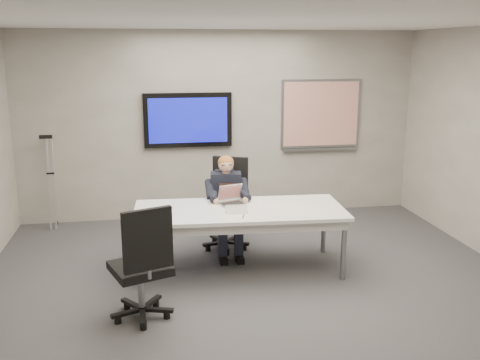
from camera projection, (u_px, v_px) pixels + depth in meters
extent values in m
cube|color=#3C3C3E|center=(261.00, 300.00, 5.51)|extent=(6.00, 6.00, 0.02)
cube|color=white|center=(264.00, 17.00, 4.84)|extent=(6.00, 6.00, 0.02)
cube|color=gray|center=(221.00, 126.00, 8.05)|extent=(6.00, 0.02, 2.80)
cube|color=gray|center=(409.00, 315.00, 2.30)|extent=(6.00, 0.02, 2.80)
cube|color=white|center=(239.00, 210.00, 6.13)|extent=(2.45, 1.14, 0.04)
cube|color=silver|center=(239.00, 217.00, 6.15)|extent=(2.35, 1.03, 0.10)
cylinder|color=gray|center=(139.00, 258.00, 5.69)|extent=(0.06, 0.06, 0.70)
cylinder|color=gray|center=(344.00, 250.00, 5.93)|extent=(0.06, 0.06, 0.70)
cylinder|color=gray|center=(144.00, 232.00, 6.50)|extent=(0.06, 0.06, 0.70)
cylinder|color=gray|center=(324.00, 226.00, 6.74)|extent=(0.06, 0.06, 0.70)
cube|color=black|center=(188.00, 120.00, 7.89)|extent=(1.30, 0.08, 0.80)
cube|color=#0D1193|center=(188.00, 120.00, 7.85)|extent=(1.16, 0.01, 0.66)
cube|color=gray|center=(321.00, 114.00, 8.24)|extent=(1.25, 0.04, 1.05)
cube|color=white|center=(321.00, 114.00, 8.22)|extent=(1.18, 0.01, 0.98)
cube|color=gray|center=(320.00, 149.00, 8.34)|extent=(1.18, 0.05, 0.04)
cylinder|color=gray|center=(226.00, 225.00, 6.88)|extent=(0.07, 0.07, 0.40)
cube|color=black|center=(226.00, 211.00, 6.83)|extent=(0.67, 0.67, 0.08)
cube|color=black|center=(230.00, 178.00, 6.98)|extent=(0.45, 0.24, 0.58)
cylinder|color=gray|center=(141.00, 288.00, 5.09)|extent=(0.07, 0.07, 0.39)
cube|color=black|center=(140.00, 268.00, 5.04)|extent=(0.65, 0.65, 0.08)
cube|color=black|center=(148.00, 240.00, 4.76)|extent=(0.45, 0.21, 0.57)
cube|color=black|center=(226.00, 193.00, 6.74)|extent=(0.41, 0.26, 0.53)
cube|color=#341B15|center=(227.00, 193.00, 6.62)|extent=(0.20, 0.04, 0.25)
sphere|color=tan|center=(226.00, 165.00, 6.62)|extent=(0.19, 0.19, 0.19)
ellipsoid|color=brown|center=(226.00, 162.00, 6.63)|extent=(0.20, 0.20, 0.17)
cube|color=#B6B6B9|center=(232.00, 204.00, 6.28)|extent=(0.35, 0.29, 0.02)
cube|color=black|center=(232.00, 203.00, 6.27)|extent=(0.29, 0.22, 0.00)
cube|color=#B6B6B9|center=(230.00, 192.00, 6.39)|extent=(0.31, 0.16, 0.20)
cube|color=#B61317|center=(230.00, 192.00, 6.38)|extent=(0.27, 0.13, 0.17)
cylinder|color=black|center=(243.00, 216.00, 5.82)|extent=(0.05, 0.13, 0.01)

